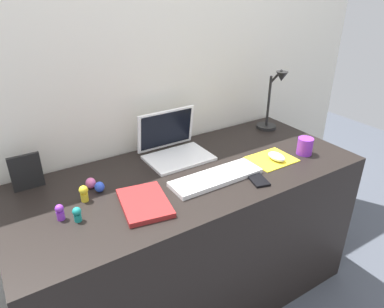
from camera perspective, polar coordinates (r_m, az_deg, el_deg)
ground_plane at (r=2.03m, az=-0.24°, el=-21.49°), size 6.00×6.00×0.00m
back_wall at (r=1.84m, az=-6.48°, el=2.52°), size 2.77×0.05×1.53m
desk at (r=1.77m, az=-0.26°, el=-13.48°), size 1.57×0.67×0.74m
laptop at (r=1.69m, az=-3.09°, el=1.49°), size 0.30×0.25×0.21m
keyboard at (r=1.51m, az=3.92°, el=-3.81°), size 0.41×0.13×0.02m
mousepad at (r=1.71m, az=12.71°, el=-0.83°), size 0.21×0.17×0.00m
mouse at (r=1.70m, az=13.49°, el=-0.41°), size 0.06×0.10×0.03m
cell_phone at (r=1.53m, az=10.44°, el=-3.95°), size 0.10×0.14×0.01m
desk_lamp at (r=2.00m, az=12.93°, el=8.12°), size 0.11×0.16×0.35m
notebook_pad at (r=1.36m, az=-7.68°, el=-7.81°), size 0.21×0.27×0.02m
picture_frame at (r=1.56m, az=-25.20°, el=-2.66°), size 0.12×0.02×0.15m
coffee_mug at (r=1.80m, az=17.78°, el=1.22°), size 0.07×0.07×0.08m
toy_figurine_yellow at (r=1.42m, az=-17.07°, el=-6.01°), size 0.03×0.03×0.07m
toy_figurine_purple at (r=1.35m, az=-20.57°, el=-8.73°), size 0.03×0.03×0.06m
toy_figurine_teal at (r=1.32m, az=-18.07°, el=-9.17°), size 0.03×0.03×0.06m
toy_figurine_pink at (r=1.50m, az=-16.05°, el=-4.54°), size 0.04×0.04×0.05m
toy_figurine_blue at (r=1.47m, az=-14.72°, el=-5.16°), size 0.04×0.04×0.04m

